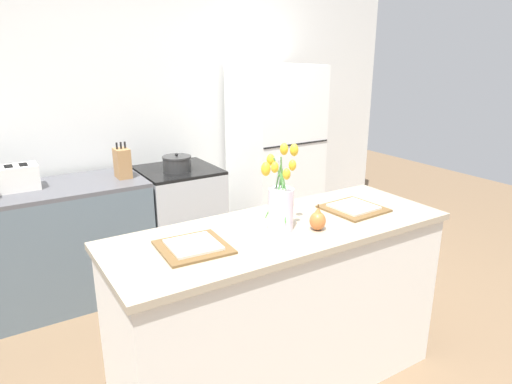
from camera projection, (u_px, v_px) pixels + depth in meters
name	position (u px, v px, depth m)	size (l,w,h in m)	color
ground_plane	(279.00, 382.00, 2.61)	(10.00, 10.00, 0.00)	brown
back_wall	(145.00, 107.00, 3.82)	(5.20, 0.08, 2.70)	silver
kitchen_island	(281.00, 309.00, 2.46)	(1.80, 0.66, 0.95)	silver
back_counter	(28.00, 252.00, 3.23)	(1.68, 0.60, 0.90)	slate
stove_range	(181.00, 220.00, 3.82)	(0.60, 0.61, 0.90)	#B2B5B7
refrigerator	(275.00, 160.00, 4.18)	(0.68, 0.67, 1.69)	white
flower_vase	(281.00, 201.00, 2.25)	(0.19, 0.16, 0.43)	silver
pear_figurine	(318.00, 220.00, 2.27)	(0.08, 0.08, 0.13)	#C66B33
plate_setting_left	(193.00, 246.00, 2.07)	(0.32, 0.32, 0.02)	brown
plate_setting_right	(353.00, 208.00, 2.57)	(0.32, 0.32, 0.02)	brown
toaster	(18.00, 178.00, 3.11)	(0.28, 0.18, 0.17)	silver
cooking_pot	(177.00, 163.00, 3.60)	(0.23, 0.23, 0.14)	#2D2D2D
knife_block	(122.00, 163.00, 3.40)	(0.10, 0.14, 0.27)	#A37547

